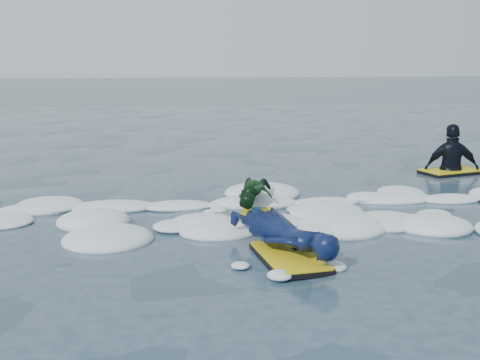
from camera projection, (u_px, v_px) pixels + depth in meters
name	position (u px, v px, depth m)	size (l,w,h in m)	color
ground	(231.00, 234.00, 8.05)	(120.00, 120.00, 0.00)	#1C3A44
foam_band	(224.00, 214.00, 9.06)	(12.00, 3.10, 0.30)	white
prone_woman_unit	(286.00, 236.00, 7.13)	(1.36, 1.92, 0.48)	black
prone_child_unit	(255.00, 195.00, 9.27)	(0.91, 1.29, 0.46)	black
waiting_rider_unit	(451.00, 170.00, 12.14)	(1.38, 1.01, 1.86)	black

